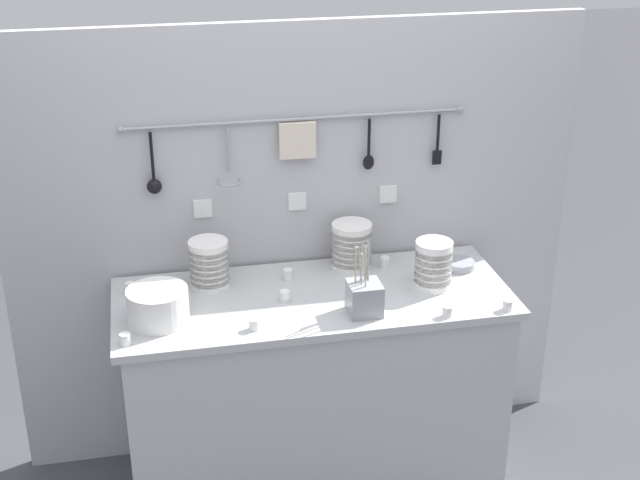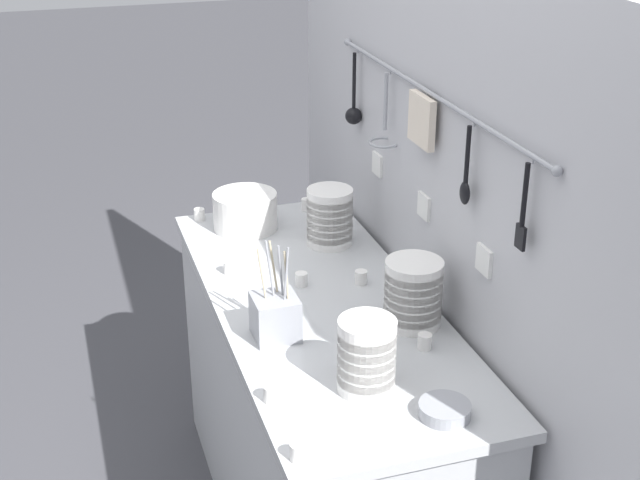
% 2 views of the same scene
% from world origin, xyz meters
% --- Properties ---
extents(ground_plane, '(20.00, 20.00, 0.00)m').
position_xyz_m(ground_plane, '(0.00, 0.00, 0.00)').
color(ground_plane, '#424247').
extents(counter, '(1.47, 0.59, 0.84)m').
position_xyz_m(counter, '(0.00, 0.00, 0.42)').
color(counter, '#B7BABC').
rests_on(counter, ground).
extents(back_wall, '(2.27, 0.11, 1.79)m').
position_xyz_m(back_wall, '(-0.00, 0.33, 0.90)').
color(back_wall, '#B2B2B7').
rests_on(back_wall, ground).
extents(bowl_stack_tall_left, '(0.16, 0.16, 0.19)m').
position_xyz_m(bowl_stack_tall_left, '(0.19, 0.20, 0.94)').
color(bowl_stack_tall_left, white).
rests_on(bowl_stack_tall_left, counter).
extents(bowl_stack_back_corner, '(0.14, 0.14, 0.19)m').
position_xyz_m(bowl_stack_back_corner, '(0.45, -0.03, 0.94)').
color(bowl_stack_back_corner, white).
rests_on(bowl_stack_back_corner, counter).
extents(bowl_stack_wide_centre, '(0.15, 0.15, 0.19)m').
position_xyz_m(bowl_stack_wide_centre, '(-0.37, 0.15, 0.94)').
color(bowl_stack_wide_centre, white).
rests_on(bowl_stack_wide_centre, counter).
extents(plate_stack, '(0.22, 0.22, 0.13)m').
position_xyz_m(plate_stack, '(-0.57, -0.08, 0.91)').
color(plate_stack, white).
rests_on(plate_stack, counter).
extents(steel_mixing_bowl, '(0.12, 0.12, 0.03)m').
position_xyz_m(steel_mixing_bowl, '(0.61, 0.10, 0.86)').
color(steel_mixing_bowl, '#93969E').
rests_on(steel_mixing_bowl, counter).
extents(cutlery_caddy, '(0.12, 0.12, 0.27)m').
position_xyz_m(cutlery_caddy, '(0.15, -0.17, 0.91)').
color(cutlery_caddy, '#93969E').
rests_on(cutlery_caddy, counter).
extents(cup_edge_far, '(0.04, 0.04, 0.04)m').
position_xyz_m(cup_edge_far, '(-0.69, -0.22, 0.86)').
color(cup_edge_far, white).
rests_on(cup_edge_far, counter).
extents(cup_front_left, '(0.04, 0.04, 0.04)m').
position_xyz_m(cup_front_left, '(-0.07, 0.15, 0.86)').
color(cup_front_left, white).
rests_on(cup_front_left, counter).
extents(cup_centre, '(0.04, 0.04, 0.04)m').
position_xyz_m(cup_centre, '(0.43, -0.26, 0.86)').
color(cup_centre, white).
rests_on(cup_centre, counter).
extents(cup_by_caddy, '(0.04, 0.04, 0.04)m').
position_xyz_m(cup_by_caddy, '(0.32, 0.18, 0.86)').
color(cup_by_caddy, white).
rests_on(cup_by_caddy, counter).
extents(cup_front_right, '(0.04, 0.04, 0.04)m').
position_xyz_m(cup_front_right, '(-0.25, -0.21, 0.86)').
color(cup_front_right, white).
rests_on(cup_front_right, counter).
extents(cup_beside_plates, '(0.04, 0.04, 0.04)m').
position_xyz_m(cup_beside_plates, '(-0.66, 0.16, 0.86)').
color(cup_beside_plates, white).
rests_on(cup_beside_plates, counter).
extents(cup_back_left, '(0.04, 0.04, 0.04)m').
position_xyz_m(cup_back_left, '(0.66, -0.26, 0.86)').
color(cup_back_left, white).
rests_on(cup_back_left, counter).
extents(cup_edge_near, '(0.04, 0.04, 0.04)m').
position_xyz_m(cup_edge_near, '(-0.11, -0.02, 0.86)').
color(cup_edge_near, white).
rests_on(cup_edge_near, counter).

